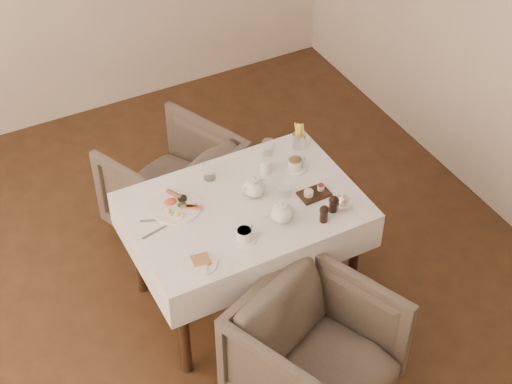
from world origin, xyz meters
The scene contains 20 objects.
table centered at (0.38, 0.17, 0.64)m, with size 1.28×0.88×0.75m.
armchair_near centered at (0.39, -0.62, 0.34)m, with size 0.73×0.75×0.68m, color #493E36.
armchair_far centered at (0.26, 0.97, 0.34)m, with size 0.72×0.74×0.68m, color #493E36.
breakfast_plate centered at (0.03, 0.32, 0.76)m, with size 0.28×0.28×0.04m.
side_plate centered at (-0.04, -0.13, 0.76)m, with size 0.19×0.18×0.02m.
teapot_centre centered at (0.46, 0.21, 0.82)m, with size 0.17×0.13×0.14m, color white, non-canonical shape.
teapot_front centered at (0.50, -0.04, 0.83)m, with size 0.18×0.14×0.14m, color white, non-canonical shape.
creamer centered at (0.62, 0.36, 0.80)m, with size 0.07×0.07×0.08m, color white.
teacup_near centered at (0.25, -0.07, 0.79)m, with size 0.14×0.14×0.07m.
teacup_far centered at (0.78, 0.31, 0.79)m, with size 0.14×0.14×0.07m.
glass_left centered at (0.30, 0.46, 0.80)m, with size 0.07×0.07×0.10m, color silver.
glass_mid centered at (0.61, 0.13, 0.81)m, with size 0.07×0.07×0.10m, color silver.
glass_right centered at (0.71, 0.50, 0.80)m, with size 0.07×0.07×0.10m, color silver.
condiment_board centered at (0.76, 0.06, 0.77)m, with size 0.17×0.12×0.04m.
pepper_mill_left centered at (0.70, -0.15, 0.81)m, with size 0.05×0.05×0.11m, color black, non-canonical shape.
pepper_mill_right centered at (0.78, -0.10, 0.81)m, with size 0.05×0.05×0.11m, color black, non-canonical shape.
silver_pot centered at (0.83, -0.11, 0.81)m, with size 0.11×0.09×0.11m, color white, non-canonical shape.
fries_cup centered at (0.90, 0.48, 0.83)m, with size 0.08×0.08×0.17m.
cutlery_fork centered at (-0.09, 0.27, 0.76)m, with size 0.02×0.20×0.00m, color silver.
cutlery_knife centered at (-0.12, 0.20, 0.76)m, with size 0.02×0.20×0.00m, color silver.
Camera 1 is at (-1.06, -2.70, 3.67)m, focal length 55.00 mm.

